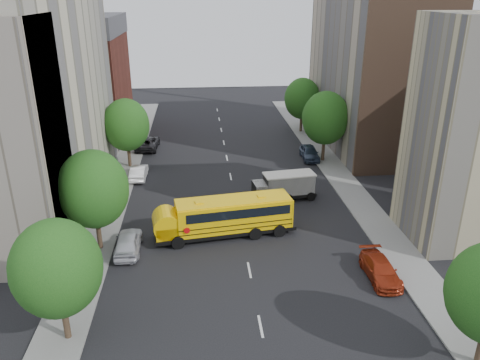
{
  "coord_description": "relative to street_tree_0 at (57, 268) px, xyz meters",
  "views": [
    {
      "loc": [
        -3.26,
        -36.02,
        18.32
      ],
      "look_at": [
        0.26,
        2.0,
        2.83
      ],
      "focal_mm": 35.0,
      "sensor_mm": 36.0,
      "label": 1
    }
  ],
  "objects": [
    {
      "name": "sidewalk_right",
      "position": [
        22.5,
        19.0,
        -4.58
      ],
      "size": [
        3.0,
        80.0,
        0.12
      ],
      "primitive_type": "cube",
      "color": "slate",
      "rests_on": "ground"
    },
    {
      "name": "parked_car_2",
      "position": [
        1.4,
        34.43,
        -3.87
      ],
      "size": [
        2.89,
        5.71,
        1.55
      ],
      "primitive_type": "imported",
      "rotation": [
        0.0,
        0.0,
        3.08
      ],
      "color": "black",
      "rests_on": "ground"
    },
    {
      "name": "parked_car_0",
      "position": [
        2.2,
        9.39,
        -3.85
      ],
      "size": [
        1.9,
        4.64,
        1.57
      ],
      "primitive_type": "imported",
      "rotation": [
        0.0,
        0.0,
        3.15
      ],
      "color": "silver",
      "rests_on": "ground"
    },
    {
      "name": "parked_car_4",
      "position": [
        20.6,
        28.73,
        -3.86
      ],
      "size": [
        1.99,
        4.65,
        1.57
      ],
      "primitive_type": "imported",
      "rotation": [
        0.0,
        0.0,
        -0.03
      ],
      "color": "#2F3C52",
      "rests_on": "ground"
    },
    {
      "name": "street_tree_1",
      "position": [
        0.0,
        10.0,
        0.31
      ],
      "size": [
        5.12,
        5.12,
        7.9
      ],
      "color": "#38281C",
      "rests_on": "ground"
    },
    {
      "name": "building_left_redbrick",
      "position": [
        -7.0,
        42.0,
        1.86
      ],
      "size": [
        10.0,
        15.0,
        13.0
      ],
      "primitive_type": "cube",
      "color": "maroon",
      "rests_on": "ground"
    },
    {
      "name": "building_right_far",
      "position": [
        29.0,
        34.0,
        4.36
      ],
      "size": [
        10.0,
        22.0,
        18.0
      ],
      "primitive_type": "cube",
      "color": "tan",
      "rests_on": "ground"
    },
    {
      "name": "parked_car_1",
      "position": [
        1.4,
        24.35,
        -3.93
      ],
      "size": [
        1.57,
        4.36,
        1.43
      ],
      "primitive_type": "imported",
      "rotation": [
        0.0,
        0.0,
        3.13
      ],
      "color": "white",
      "rests_on": "ground"
    },
    {
      "name": "street_tree_4",
      "position": [
        22.0,
        28.0,
        0.43
      ],
      "size": [
        5.25,
        5.25,
        8.1
      ],
      "color": "#38281C",
      "rests_on": "ground"
    },
    {
      "name": "parked_car_3",
      "position": [
        19.8,
        4.2,
        -3.97
      ],
      "size": [
        1.89,
        4.64,
        1.35
      ],
      "primitive_type": "imported",
      "rotation": [
        0.0,
        0.0,
        -0.0
      ],
      "color": "maroon",
      "rests_on": "ground"
    },
    {
      "name": "safari_truck",
      "position": [
        15.61,
        17.84,
        -3.3
      ],
      "size": [
        6.13,
        2.9,
        2.53
      ],
      "rotation": [
        0.0,
        0.0,
        0.13
      ],
      "color": "black",
      "rests_on": "ground"
    },
    {
      "name": "street_tree_5",
      "position": [
        22.0,
        40.0,
        0.06
      ],
      "size": [
        4.86,
        4.86,
        7.51
      ],
      "color": "#38281C",
      "rests_on": "ground"
    },
    {
      "name": "street_tree_0",
      "position": [
        0.0,
        0.0,
        0.0
      ],
      "size": [
        4.8,
        4.8,
        7.41
      ],
      "color": "#38281C",
      "rests_on": "ground"
    },
    {
      "name": "ground",
      "position": [
        11.0,
        14.0,
        -4.64
      ],
      "size": [
        120.0,
        120.0,
        0.0
      ],
      "primitive_type": "plane",
      "color": "black",
      "rests_on": "ground"
    },
    {
      "name": "lane_markings",
      "position": [
        11.0,
        24.0,
        -4.64
      ],
      "size": [
        0.15,
        64.0,
        0.01
      ],
      "primitive_type": "cube",
      "color": "silver",
      "rests_on": "ground"
    },
    {
      "name": "building_left_cream",
      "position": [
        -7.0,
        20.0,
        5.36
      ],
      "size": [
        10.0,
        26.0,
        20.0
      ],
      "primitive_type": "cube",
      "color": "beige",
      "rests_on": "ground"
    },
    {
      "name": "building_right_sidewall",
      "position": [
        29.0,
        23.0,
        4.36
      ],
      "size": [
        10.1,
        0.3,
        18.0
      ],
      "primitive_type": "cube",
      "color": "brown",
      "rests_on": "ground"
    },
    {
      "name": "sidewalk_left",
      "position": [
        -0.5,
        19.0,
        -4.58
      ],
      "size": [
        3.0,
        80.0,
        0.12
      ],
      "primitive_type": "cube",
      "color": "slate",
      "rests_on": "ground"
    },
    {
      "name": "street_tree_2",
      "position": [
        0.0,
        28.0,
        0.19
      ],
      "size": [
        4.99,
        4.99,
        7.71
      ],
      "color": "#38281C",
      "rests_on": "ground"
    },
    {
      "name": "school_bus",
      "position": [
        9.5,
        11.25,
        -2.86
      ],
      "size": [
        11.54,
        4.16,
        3.19
      ],
      "rotation": [
        0.0,
        0.0,
        0.14
      ],
      "color": "black",
      "rests_on": "ground"
    }
  ]
}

